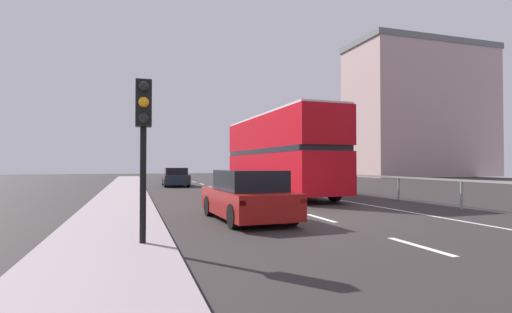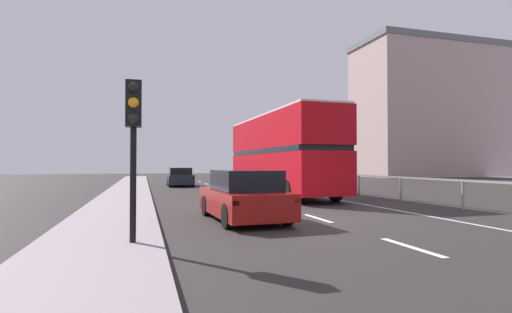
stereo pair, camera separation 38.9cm
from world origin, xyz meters
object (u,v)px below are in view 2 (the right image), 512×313
(double_decker_bus_red, at_px, (280,153))
(traffic_signal_pole, at_px, (133,121))
(sedan_car_ahead, at_px, (180,177))
(hatchback_car_near, at_px, (244,196))

(double_decker_bus_red, xyz_separation_m, traffic_signal_pole, (-7.19, -11.49, 0.22))
(double_decker_bus_red, relative_size, sedan_car_ahead, 2.48)
(traffic_signal_pole, bearing_deg, double_decker_bus_red, 57.96)
(hatchback_car_near, height_order, sedan_car_ahead, hatchback_car_near)
(hatchback_car_near, bearing_deg, traffic_signal_pole, -136.52)
(hatchback_car_near, distance_m, traffic_signal_pole, 4.73)
(hatchback_car_near, bearing_deg, sedan_car_ahead, 87.71)
(double_decker_bus_red, distance_m, hatchback_car_near, 9.44)
(double_decker_bus_red, distance_m, sedan_car_ahead, 11.29)
(double_decker_bus_red, relative_size, traffic_signal_pole, 3.52)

